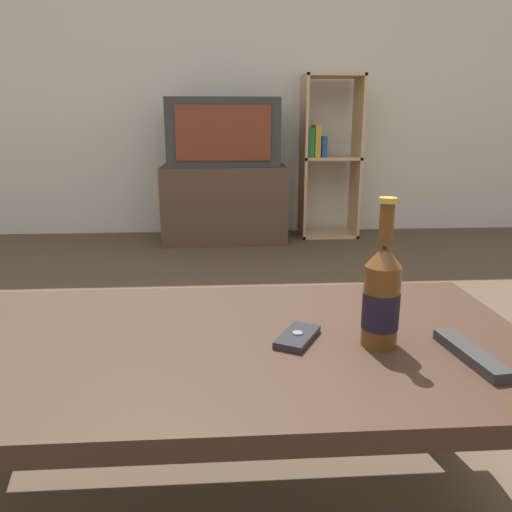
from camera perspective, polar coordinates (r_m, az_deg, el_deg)
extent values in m
cube|color=beige|center=(3.96, -4.34, 21.61)|extent=(8.00, 0.05, 2.60)
cube|color=#332116|center=(1.01, -4.60, -10.45)|extent=(1.26, 0.64, 0.04)
cylinder|color=black|center=(1.45, 19.42, -12.51)|extent=(0.07, 0.07, 0.39)
cube|color=#4C3828|center=(3.67, -3.63, 6.05)|extent=(0.88, 0.48, 0.55)
cube|color=#2D2D2D|center=(3.62, -3.76, 13.93)|extent=(0.77, 0.45, 0.46)
cube|color=maroon|center=(3.39, -3.75, 13.85)|extent=(0.63, 0.01, 0.36)
cube|color=tan|center=(3.78, 5.41, 11.09)|extent=(0.02, 0.30, 1.17)
cube|color=tan|center=(3.86, 11.43, 10.95)|extent=(0.02, 0.30, 1.17)
cube|color=tan|center=(3.90, 8.13, 2.54)|extent=(0.42, 0.30, 0.02)
cube|color=tan|center=(3.82, 8.45, 11.03)|extent=(0.42, 0.30, 0.02)
cube|color=tan|center=(3.82, 8.80, 19.69)|extent=(0.42, 0.30, 0.02)
cube|color=#236B38|center=(3.78, 6.10, 12.78)|extent=(0.04, 0.21, 0.21)
cube|color=#B7932D|center=(3.79, 6.84, 12.95)|extent=(0.04, 0.21, 0.23)
cube|color=navy|center=(3.80, 7.56, 12.31)|extent=(0.04, 0.21, 0.15)
cylinder|color=#563314|center=(0.98, 14.07, -5.57)|extent=(0.07, 0.07, 0.16)
cylinder|color=black|center=(0.98, 14.04, -6.00)|extent=(0.07, 0.07, 0.07)
cone|color=#563314|center=(0.95, 14.45, 0.06)|extent=(0.07, 0.07, 0.04)
cylinder|color=#563314|center=(0.93, 14.68, 3.55)|extent=(0.03, 0.03, 0.08)
cylinder|color=#B79333|center=(0.93, 14.86, 6.18)|extent=(0.03, 0.03, 0.01)
cube|color=#232328|center=(0.99, 4.77, -9.21)|extent=(0.11, 0.13, 0.01)
cylinder|color=slate|center=(0.99, 4.78, -8.77)|extent=(0.02, 0.02, 0.00)
cube|color=#282828|center=(1.00, 23.32, -10.26)|extent=(0.06, 0.19, 0.02)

